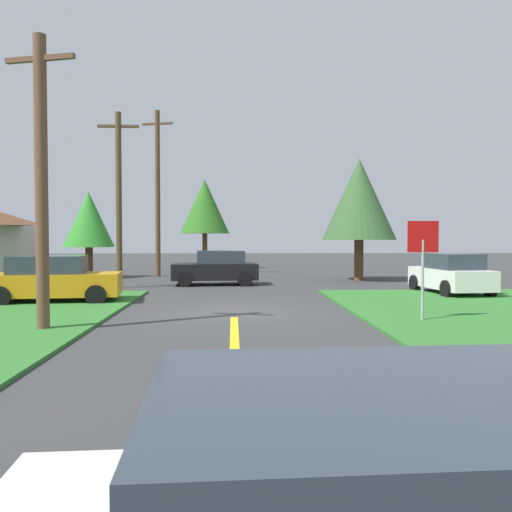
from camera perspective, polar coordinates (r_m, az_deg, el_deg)
ground_plane at (r=16.24m, az=-2.32°, el=-5.98°), size 120.00×120.00×0.00m
lane_stripe_center at (r=8.39m, az=-2.19°, el=-13.53°), size 0.20×14.00×0.01m
stop_sign at (r=14.87m, az=17.15°, el=0.58°), size 0.82×0.07×2.68m
car_approaching_junction at (r=25.62m, az=-4.21°, el=-1.25°), size 4.11×2.26×1.62m
parked_car_near_building at (r=19.73m, az=-20.61°, el=-2.34°), size 4.55×2.36×1.62m
car_on_crossroad at (r=22.54m, az=19.84°, el=-1.81°), size 2.27×4.11×1.62m
utility_pole_near at (r=13.90m, az=-21.65°, el=7.50°), size 1.77×0.59×7.01m
utility_pole_mid at (r=24.76m, az=-14.24°, el=6.03°), size 1.80×0.26×7.74m
utility_pole_far at (r=31.70m, az=-10.30°, el=6.70°), size 1.78×0.55×9.48m
oak_tree_left at (r=28.68m, az=10.81°, el=5.85°), size 3.82×3.82×6.32m
pine_tree_center at (r=31.07m, az=-17.19°, el=3.66°), size 2.75×2.75×4.74m
oak_tree_right at (r=37.99m, az=-5.42°, el=5.19°), size 3.42×3.42×6.28m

